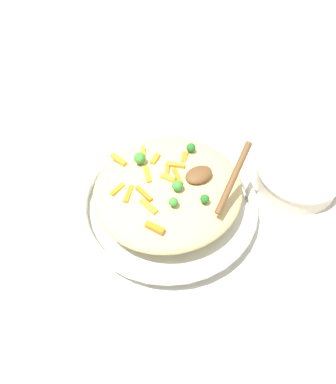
% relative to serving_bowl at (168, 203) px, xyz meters
% --- Properties ---
extents(ground_plane, '(2.40, 2.40, 0.00)m').
position_rel_serving_bowl_xyz_m(ground_plane, '(0.00, 0.00, -0.02)').
color(ground_plane, beige).
extents(serving_bowl, '(0.37, 0.37, 0.04)m').
position_rel_serving_bowl_xyz_m(serving_bowl, '(0.00, 0.00, 0.00)').
color(serving_bowl, silver).
rests_on(serving_bowl, ground_plane).
extents(pasta_mound, '(0.30, 0.28, 0.07)m').
position_rel_serving_bowl_xyz_m(pasta_mound, '(0.00, 0.00, 0.05)').
color(pasta_mound, '#D1BA7A').
rests_on(pasta_mound, serving_bowl).
extents(carrot_piece_0, '(0.02, 0.04, 0.01)m').
position_rel_serving_bowl_xyz_m(carrot_piece_0, '(0.06, 0.03, 0.08)').
color(carrot_piece_0, orange).
rests_on(carrot_piece_0, pasta_mound).
extents(carrot_piece_1, '(0.02, 0.04, 0.01)m').
position_rel_serving_bowl_xyz_m(carrot_piece_1, '(-0.02, 0.01, 0.08)').
color(carrot_piece_1, orange).
rests_on(carrot_piece_1, pasta_mound).
extents(carrot_piece_2, '(0.02, 0.03, 0.01)m').
position_rel_serving_bowl_xyz_m(carrot_piece_2, '(-0.00, -0.09, 0.07)').
color(carrot_piece_2, orange).
rests_on(carrot_piece_2, pasta_mound).
extents(carrot_piece_3, '(0.03, 0.02, 0.01)m').
position_rel_serving_bowl_xyz_m(carrot_piece_3, '(-0.01, -0.06, 0.08)').
color(carrot_piece_3, orange).
rests_on(carrot_piece_3, pasta_mound).
extents(carrot_piece_4, '(0.04, 0.03, 0.01)m').
position_rel_serving_bowl_xyz_m(carrot_piece_4, '(0.08, -0.01, 0.07)').
color(carrot_piece_4, orange).
rests_on(carrot_piece_4, pasta_mound).
extents(carrot_piece_5, '(0.03, 0.03, 0.01)m').
position_rel_serving_bowl_xyz_m(carrot_piece_5, '(-0.01, -0.02, 0.08)').
color(carrot_piece_5, orange).
rests_on(carrot_piece_5, pasta_mound).
extents(carrot_piece_6, '(0.03, 0.03, 0.01)m').
position_rel_serving_bowl_xyz_m(carrot_piece_6, '(-0.03, -0.02, 0.08)').
color(carrot_piece_6, orange).
rests_on(carrot_piece_6, pasta_mound).
extents(carrot_piece_7, '(0.03, 0.04, 0.01)m').
position_rel_serving_bowl_xyz_m(carrot_piece_7, '(0.08, 0.08, 0.08)').
color(carrot_piece_7, orange).
rests_on(carrot_piece_7, pasta_mound).
extents(carrot_piece_8, '(0.02, 0.03, 0.01)m').
position_rel_serving_bowl_xyz_m(carrot_piece_8, '(0.00, 0.00, 0.08)').
color(carrot_piece_8, orange).
rests_on(carrot_piece_8, pasta_mound).
extents(carrot_piece_9, '(0.02, 0.04, 0.01)m').
position_rel_serving_bowl_xyz_m(carrot_piece_9, '(0.03, -0.03, 0.08)').
color(carrot_piece_9, orange).
rests_on(carrot_piece_9, pasta_mound).
extents(carrot_piece_10, '(0.02, 0.03, 0.01)m').
position_rel_serving_bowl_xyz_m(carrot_piece_10, '(-0.04, 0.03, 0.08)').
color(carrot_piece_10, orange).
rests_on(carrot_piece_10, pasta_mound).
extents(carrot_piece_11, '(0.02, 0.04, 0.01)m').
position_rel_serving_bowl_xyz_m(carrot_piece_11, '(0.05, -0.10, 0.08)').
color(carrot_piece_11, orange).
rests_on(carrot_piece_11, pasta_mound).
extents(carrot_piece_12, '(0.01, 0.04, 0.01)m').
position_rel_serving_bowl_xyz_m(carrot_piece_12, '(0.06, 0.01, 0.08)').
color(carrot_piece_12, orange).
rests_on(carrot_piece_12, pasta_mound).
extents(carrot_piece_13, '(0.03, 0.03, 0.01)m').
position_rel_serving_bowl_xyz_m(carrot_piece_13, '(-0.06, -0.03, 0.08)').
color(carrot_piece_13, orange).
rests_on(carrot_piece_13, pasta_mound).
extents(carrot_piece_14, '(0.03, 0.02, 0.01)m').
position_rel_serving_bowl_xyz_m(carrot_piece_14, '(0.09, -0.04, 0.07)').
color(carrot_piece_14, orange).
rests_on(carrot_piece_14, pasta_mound).
extents(broccoli_floret_0, '(0.02, 0.02, 0.02)m').
position_rel_serving_bowl_xyz_m(broccoli_floret_0, '(-0.08, -0.04, 0.08)').
color(broccoli_floret_0, '#205B1C').
rests_on(broccoli_floret_0, pasta_mound).
extents(broccoli_floret_1, '(0.02, 0.02, 0.02)m').
position_rel_serving_bowl_xyz_m(broccoli_floret_1, '(0.00, 0.03, 0.09)').
color(broccoli_floret_1, '#377928').
rests_on(broccoli_floret_1, pasta_mound).
extents(broccoli_floret_2, '(0.02, 0.02, 0.02)m').
position_rel_serving_bowl_xyz_m(broccoli_floret_2, '(0.03, 0.06, 0.09)').
color(broccoli_floret_2, '#377928').
rests_on(broccoli_floret_2, pasta_mound).
extents(broccoli_floret_3, '(0.02, 0.02, 0.03)m').
position_rel_serving_bowl_xyz_m(broccoli_floret_3, '(0.02, -0.07, 0.09)').
color(broccoli_floret_3, '#377928').
rests_on(broccoli_floret_3, pasta_mound).
extents(broccoli_floret_4, '(0.02, 0.02, 0.02)m').
position_rel_serving_bowl_xyz_m(broccoli_floret_4, '(-0.03, 0.08, 0.08)').
color(broccoli_floret_4, '#205B1C').
rests_on(broccoli_floret_4, pasta_mound).
extents(serving_spoon, '(0.13, 0.12, 0.07)m').
position_rel_serving_bowl_xyz_m(serving_spoon, '(-0.06, 0.05, 0.09)').
color(serving_spoon, brown).
rests_on(serving_spoon, pasta_mound).
extents(companion_bowl, '(0.18, 0.18, 0.05)m').
position_rel_serving_bowl_xyz_m(companion_bowl, '(-0.28, 0.10, 0.01)').
color(companion_bowl, beige).
rests_on(companion_bowl, ground_plane).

